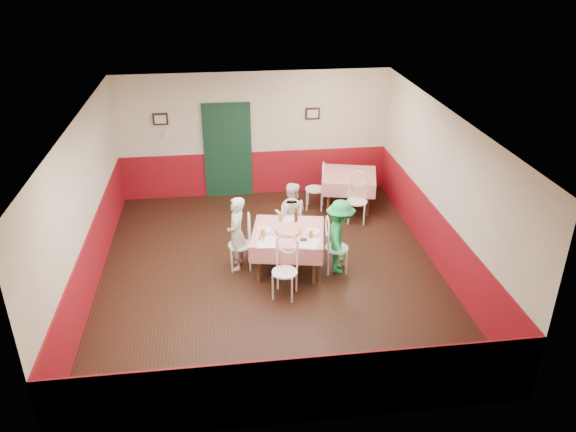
{
  "coord_description": "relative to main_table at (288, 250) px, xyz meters",
  "views": [
    {
      "loc": [
        -0.78,
        -8.47,
        5.3
      ],
      "look_at": [
        0.32,
        0.07,
        1.05
      ],
      "focal_mm": 35.0,
      "sensor_mm": 36.0,
      "label": 1
    }
  ],
  "objects": [
    {
      "name": "plate_left",
      "position": [
        -0.39,
        0.09,
        0.39
      ],
      "size": [
        0.29,
        0.29,
        0.01
      ],
      "primitive_type": "cylinder",
      "rotation": [
        0.0,
        0.0,
        -0.19
      ],
      "color": "white",
      "rests_on": "main_table"
    },
    {
      "name": "floor",
      "position": [
        -0.32,
        -0.07,
        -0.38
      ],
      "size": [
        7.0,
        7.0,
        0.0
      ],
      "primitive_type": "plane",
      "color": "black",
      "rests_on": "ground"
    },
    {
      "name": "second_table",
      "position": [
        1.65,
        2.43,
        0.0
      ],
      "size": [
        1.36,
        1.36,
        0.77
      ],
      "primitive_type": "cube",
      "rotation": [
        0.0,
        0.0,
        -0.25
      ],
      "color": "red",
      "rests_on": "ground"
    },
    {
      "name": "plate_far",
      "position": [
        0.05,
        0.42,
        0.39
      ],
      "size": [
        0.29,
        0.29,
        0.01
      ],
      "primitive_type": "cylinder",
      "rotation": [
        0.0,
        0.0,
        -0.19
      ],
      "color": "white",
      "rests_on": "main_table"
    },
    {
      "name": "front_wall",
      "position": [
        -0.32,
        -3.57,
        1.02
      ],
      "size": [
        6.0,
        0.1,
        2.8
      ],
      "primitive_type": "cube",
      "color": "beige",
      "rests_on": "ground"
    },
    {
      "name": "glass_c",
      "position": [
        -0.07,
        0.41,
        0.46
      ],
      "size": [
        0.09,
        0.09,
        0.14
      ],
      "primitive_type": "cylinder",
      "rotation": [
        0.0,
        0.0,
        -0.19
      ],
      "color": "#BF7219",
      "rests_on": "main_table"
    },
    {
      "name": "wainscot_front",
      "position": [
        -0.32,
        -3.55,
        0.12
      ],
      "size": [
        6.0,
        0.03,
        1.0
      ],
      "primitive_type": "cube",
      "color": "maroon",
      "rests_on": "ground"
    },
    {
      "name": "wainscot_left",
      "position": [
        -3.3,
        -0.07,
        0.12
      ],
      "size": [
        0.03,
        7.0,
        1.0
      ],
      "primitive_type": "cube",
      "color": "maroon",
      "rests_on": "ground"
    },
    {
      "name": "glass_a",
      "position": [
        -0.45,
        -0.14,
        0.46
      ],
      "size": [
        0.09,
        0.09,
        0.14
      ],
      "primitive_type": "cylinder",
      "rotation": [
        0.0,
        0.0,
        -0.19
      ],
      "color": "#BF7219",
      "rests_on": "main_table"
    },
    {
      "name": "menu_right",
      "position": [
        0.31,
        -0.47,
        0.39
      ],
      "size": [
        0.43,
        0.49,
        0.0
      ],
      "primitive_type": "cube",
      "rotation": [
        0.0,
        0.0,
        -0.4
      ],
      "color": "white",
      "rests_on": "main_table"
    },
    {
      "name": "shaker_c",
      "position": [
        -0.52,
        -0.27,
        0.43
      ],
      "size": [
        0.04,
        0.04,
        0.09
      ],
      "primitive_type": "cylinder",
      "rotation": [
        0.0,
        0.0,
        -0.19
      ],
      "color": "#B23319",
      "rests_on": "main_table"
    },
    {
      "name": "chair_left",
      "position": [
        -0.83,
        0.16,
        0.08
      ],
      "size": [
        0.42,
        0.42,
        0.9
      ],
      "primitive_type": null,
      "rotation": [
        0.0,
        0.0,
        -1.56
      ],
      "color": "white",
      "rests_on": "ground"
    },
    {
      "name": "chair_right",
      "position": [
        0.83,
        -0.16,
        0.08
      ],
      "size": [
        0.44,
        0.44,
        0.9
      ],
      "primitive_type": null,
      "rotation": [
        0.0,
        0.0,
        1.53
      ],
      "color": "white",
      "rests_on": "ground"
    },
    {
      "name": "door",
      "position": [
        -0.92,
        3.38,
        0.68
      ],
      "size": [
        0.96,
        0.06,
        2.1
      ],
      "primitive_type": "cube",
      "color": "black",
      "rests_on": "ground"
    },
    {
      "name": "wainscot_back",
      "position": [
        -0.32,
        3.42,
        0.12
      ],
      "size": [
        6.0,
        0.03,
        1.0
      ],
      "primitive_type": "cube",
      "color": "maroon",
      "rests_on": "ground"
    },
    {
      "name": "wainscot_right",
      "position": [
        2.67,
        -0.07,
        0.12
      ],
      "size": [
        0.03,
        7.0,
        1.0
      ],
      "primitive_type": "cube",
      "color": "maroon",
      "rests_on": "ground"
    },
    {
      "name": "thermostat",
      "position": [
        -2.22,
        3.38,
        1.12
      ],
      "size": [
        0.1,
        0.03,
        0.1
      ],
      "primitive_type": "cube",
      "color": "white",
      "rests_on": "back_wall"
    },
    {
      "name": "picture_right",
      "position": [
        0.98,
        3.38,
        1.48
      ],
      "size": [
        0.32,
        0.03,
        0.26
      ],
      "primitive_type": "cube",
      "color": "black",
      "rests_on": "back_wall"
    },
    {
      "name": "ceiling",
      "position": [
        -0.32,
        -0.07,
        2.42
      ],
      "size": [
        7.0,
        7.0,
        0.0
      ],
      "primitive_type": "plane",
      "color": "white",
      "rests_on": "back_wall"
    },
    {
      "name": "diner_left",
      "position": [
        -0.88,
        0.17,
        0.31
      ],
      "size": [
        0.39,
        0.53,
        1.36
      ],
      "primitive_type": "imported",
      "rotation": [
        0.0,
        0.0,
        -1.7
      ],
      "color": "gray",
      "rests_on": "ground"
    },
    {
      "name": "chair_far",
      "position": [
        0.16,
        0.83,
        0.08
      ],
      "size": [
        0.45,
        0.45,
        0.9
      ],
      "primitive_type": null,
      "rotation": [
        0.0,
        0.0,
        3.07
      ],
      "color": "white",
      "rests_on": "ground"
    },
    {
      "name": "right_wall",
      "position": [
        2.68,
        -0.07,
        1.02
      ],
      "size": [
        0.1,
        7.0,
        2.8
      ],
      "primitive_type": "cube",
      "color": "beige",
      "rests_on": "ground"
    },
    {
      "name": "plate_right",
      "position": [
        0.43,
        -0.09,
        0.39
      ],
      "size": [
        0.29,
        0.29,
        0.01
      ],
      "primitive_type": "cylinder",
      "rotation": [
        0.0,
        0.0,
        -0.19
      ],
      "color": "white",
      "rests_on": "main_table"
    },
    {
      "name": "left_wall",
      "position": [
        -3.32,
        -0.07,
        1.02
      ],
      "size": [
        0.1,
        7.0,
        2.8
      ],
      "primitive_type": "cube",
      "color": "beige",
      "rests_on": "ground"
    },
    {
      "name": "wallet",
      "position": [
        0.22,
        -0.36,
        0.4
      ],
      "size": [
        0.13,
        0.11,
        0.02
      ],
      "primitive_type": "cube",
      "rotation": [
        0.0,
        0.0,
        -0.19
      ],
      "color": "black",
      "rests_on": "main_table"
    },
    {
      "name": "diner_far",
      "position": [
        0.17,
        0.88,
        0.26
      ],
      "size": [
        0.69,
        0.58,
        1.28
      ],
      "primitive_type": "imported",
      "rotation": [
        0.0,
        0.0,
        2.98
      ],
      "color": "gray",
      "rests_on": "ground"
    },
    {
      "name": "picture_left",
      "position": [
        -2.32,
        3.38,
        1.48
      ],
      "size": [
        0.32,
        0.03,
        0.26
      ],
      "primitive_type": "cube",
      "color": "black",
      "rests_on": "back_wall"
    },
    {
      "name": "shaker_a",
      "position": [
        -0.47,
        -0.34,
        0.43
      ],
      "size": [
        0.04,
        0.04,
        0.09
      ],
      "primitive_type": "cylinder",
      "rotation": [
        0.0,
        0.0,
        -0.19
      ],
      "color": "silver",
      "rests_on": "main_table"
    },
    {
      "name": "chair_second_a",
      "position": [
        0.9,
        2.43,
        0.08
      ],
      "size": [
        0.51,
        0.51,
        0.9
      ],
      "primitive_type": null,
      "rotation": [
        0.0,
        0.0,
        -1.82
      ],
      "color": "white",
      "rests_on": "ground"
    },
    {
      "name": "glass_b",
      "position": [
        0.35,
        -0.29,
        0.45
      ],
      "size": [
        0.08,
        0.08,
        0.13
      ],
      "primitive_type": "cylinder",
      "rotation": [
        0.0,
        0.0,
        -0.19
      ],
      "color": "#BF7219",
      "rests_on": "main_table"
    },
    {
      "name": "chair_near",
      "position": [
        -0.16,
        -0.83,
        0.08
      ],
      "size": [
        0.54,
        0.54,
        0.9
      ],
      "primitive_type": null,
      "rotation": [
        0.0,
        0.0,
        -0.37
      ],
      "color": "white",
      "rests_on": "ground"
    },
    {
      "name": "beer_bottle",
      "position": [
        0.19,
        0.36,
        0.5
      ],
      "size": [
        0.07,
        0.07,
        0.23
      ],
      "primitive_type": "cylinder",
      "rotation": [
        0.0,
        0.0,
        -0.19
      ],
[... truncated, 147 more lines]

